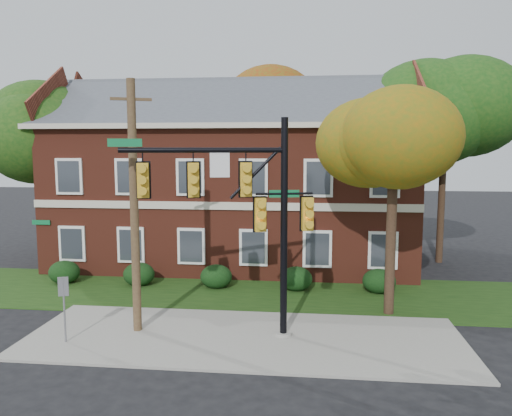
# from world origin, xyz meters

# --- Properties ---
(ground) EXTENTS (120.00, 120.00, 0.00)m
(ground) POSITION_xyz_m (0.00, 0.00, 0.00)
(ground) COLOR black
(ground) RESTS_ON ground
(sidewalk) EXTENTS (14.00, 5.00, 0.08)m
(sidewalk) POSITION_xyz_m (0.00, 1.00, 0.04)
(sidewalk) COLOR gray
(sidewalk) RESTS_ON ground
(grass_strip) EXTENTS (30.00, 6.00, 0.04)m
(grass_strip) POSITION_xyz_m (0.00, 6.00, 0.02)
(grass_strip) COLOR #193811
(grass_strip) RESTS_ON ground
(apartment_building) EXTENTS (18.80, 8.80, 9.74)m
(apartment_building) POSITION_xyz_m (-2.00, 11.95, 4.99)
(apartment_building) COLOR maroon
(apartment_building) RESTS_ON ground
(hedge_far_left) EXTENTS (1.40, 1.26, 1.05)m
(hedge_far_left) POSITION_xyz_m (-9.00, 6.70, 0.53)
(hedge_far_left) COLOR black
(hedge_far_left) RESTS_ON ground
(hedge_left) EXTENTS (1.40, 1.26, 1.05)m
(hedge_left) POSITION_xyz_m (-5.50, 6.70, 0.53)
(hedge_left) COLOR black
(hedge_left) RESTS_ON ground
(hedge_center) EXTENTS (1.40, 1.26, 1.05)m
(hedge_center) POSITION_xyz_m (-2.00, 6.70, 0.53)
(hedge_center) COLOR black
(hedge_center) RESTS_ON ground
(hedge_right) EXTENTS (1.40, 1.26, 1.05)m
(hedge_right) POSITION_xyz_m (1.50, 6.70, 0.53)
(hedge_right) COLOR black
(hedge_right) RESTS_ON ground
(hedge_far_right) EXTENTS (1.40, 1.26, 1.05)m
(hedge_far_right) POSITION_xyz_m (5.00, 6.70, 0.53)
(hedge_far_right) COLOR black
(hedge_far_right) RESTS_ON ground
(tree_near_right) EXTENTS (4.50, 4.25, 8.58)m
(tree_near_right) POSITION_xyz_m (5.22, 3.87, 6.67)
(tree_near_right) COLOR black
(tree_near_right) RESTS_ON ground
(tree_left_rear) EXTENTS (5.40, 5.10, 8.88)m
(tree_left_rear) POSITION_xyz_m (-11.73, 10.84, 6.68)
(tree_left_rear) COLOR black
(tree_left_rear) RESTS_ON ground
(tree_right_rear) EXTENTS (6.30, 5.95, 10.62)m
(tree_right_rear) POSITION_xyz_m (9.31, 12.81, 8.12)
(tree_right_rear) COLOR black
(tree_right_rear) RESTS_ON ground
(tree_far_rear) EXTENTS (6.84, 6.46, 11.52)m
(tree_far_rear) POSITION_xyz_m (-0.66, 19.79, 8.84)
(tree_far_rear) COLOR black
(tree_far_rear) RESTS_ON ground
(traffic_signal) EXTENTS (6.19, 1.65, 7.06)m
(traffic_signal) POSITION_xyz_m (0.02, 1.00, 4.38)
(traffic_signal) COLOR gray
(traffic_signal) RESTS_ON ground
(utility_pole) EXTENTS (1.22, 0.60, 8.30)m
(utility_pole) POSITION_xyz_m (-3.61, 1.21, 4.21)
(utility_pole) COLOR #483021
(utility_pole) RESTS_ON ground
(sign_post) EXTENTS (0.31, 0.13, 2.16)m
(sign_post) POSITION_xyz_m (-5.50, -0.04, 1.47)
(sign_post) COLOR slate
(sign_post) RESTS_ON ground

